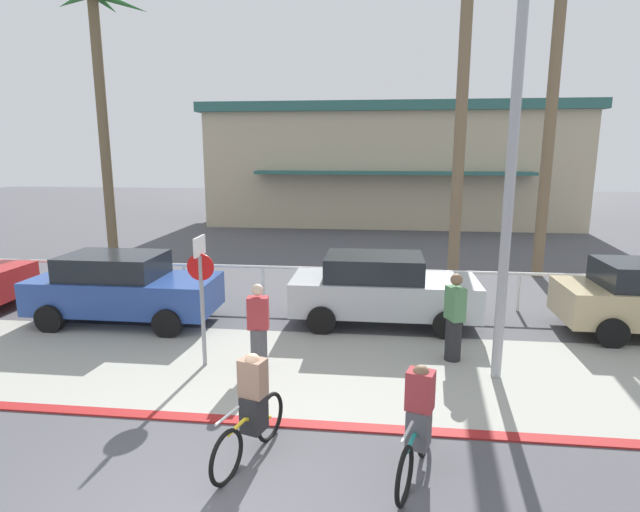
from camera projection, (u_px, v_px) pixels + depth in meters
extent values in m
plane|color=#4C4C51|center=(311.00, 289.00, 15.55)|extent=(80.00, 80.00, 0.00)
cube|color=#9E9E93|center=(272.00, 368.00, 9.91)|extent=(44.00, 4.00, 0.02)
cube|color=maroon|center=(245.00, 421.00, 7.96)|extent=(44.00, 0.24, 0.03)
cube|color=#BCAD8E|center=(390.00, 168.00, 30.90)|extent=(19.88, 9.43, 6.07)
cube|color=#2D605B|center=(391.00, 112.00, 30.24)|extent=(20.48, 10.03, 0.50)
cube|color=#2D605B|center=(392.00, 173.00, 25.84)|extent=(13.92, 1.20, 0.16)
cylinder|color=white|center=(304.00, 268.00, 13.89)|extent=(20.33, 0.08, 0.08)
cylinder|color=white|center=(35.00, 278.00, 14.88)|extent=(0.08, 0.08, 1.00)
cylinder|color=white|center=(108.00, 280.00, 14.63)|extent=(0.08, 0.08, 1.00)
cylinder|color=white|center=(185.00, 282.00, 14.37)|extent=(0.08, 0.08, 1.00)
cylinder|color=white|center=(264.00, 285.00, 14.12)|extent=(0.08, 0.08, 1.00)
cylinder|color=white|center=(345.00, 287.00, 13.86)|extent=(0.08, 0.08, 1.00)
cylinder|color=white|center=(430.00, 290.00, 13.61)|extent=(0.08, 0.08, 1.00)
cylinder|color=white|center=(519.00, 292.00, 13.36)|extent=(0.08, 0.08, 1.00)
cylinder|color=white|center=(610.00, 295.00, 13.10)|extent=(0.08, 0.08, 1.00)
cylinder|color=gray|center=(203.00, 312.00, 9.81)|extent=(0.08, 0.08, 2.20)
cube|color=white|center=(199.00, 246.00, 9.55)|extent=(0.04, 0.56, 0.36)
cylinder|color=red|center=(200.00, 267.00, 9.63)|extent=(0.52, 0.03, 0.52)
cylinder|color=#9EA0A5|center=(511.00, 173.00, 8.77)|extent=(0.18, 0.18, 7.50)
cylinder|color=brown|center=(104.00, 135.00, 18.16)|extent=(0.36, 0.36, 9.31)
cone|color=#2D6B33|center=(121.00, 3.00, 17.74)|extent=(1.65, 1.46, 0.69)
cone|color=#2D6B33|center=(105.00, 3.00, 17.81)|extent=(0.54, 1.34, 0.67)
cone|color=#2D6B33|center=(92.00, 3.00, 18.00)|extent=(1.15, 1.67, 0.58)
cone|color=#2D6B33|center=(75.00, 0.00, 17.61)|extent=(1.76, 0.90, 0.58)
cylinder|color=#756047|center=(461.00, 124.00, 15.64)|extent=(0.36, 0.36, 9.81)
cylinder|color=#756047|center=(550.00, 130.00, 16.21)|extent=(0.36, 0.36, 9.49)
cylinder|color=black|center=(15.00, 288.00, 14.44)|extent=(0.66, 0.22, 0.66)
cube|color=#284793|center=(126.00, 293.00, 12.44)|extent=(4.40, 1.80, 0.80)
cube|color=#1E2328|center=(113.00, 266.00, 12.33)|extent=(2.29, 1.58, 0.56)
cylinder|color=black|center=(195.00, 300.00, 13.24)|extent=(0.66, 0.22, 0.66)
cylinder|color=black|center=(167.00, 323.00, 11.49)|extent=(0.66, 0.22, 0.66)
cylinder|color=black|center=(93.00, 297.00, 13.56)|extent=(0.66, 0.22, 0.66)
cylinder|color=black|center=(50.00, 319.00, 11.80)|extent=(0.66, 0.22, 0.66)
cube|color=#B2B7BC|center=(384.00, 294.00, 12.33)|extent=(4.40, 1.80, 0.80)
cube|color=#1E2328|center=(374.00, 267.00, 12.22)|extent=(2.29, 1.58, 0.56)
cylinder|color=black|center=(439.00, 302.00, 13.13)|extent=(0.66, 0.22, 0.66)
cylinder|color=black|center=(447.00, 325.00, 11.38)|extent=(0.66, 0.22, 0.66)
cylinder|color=black|center=(329.00, 298.00, 13.45)|extent=(0.66, 0.22, 0.66)
cylinder|color=black|center=(321.00, 320.00, 11.69)|extent=(0.66, 0.22, 0.66)
cylinder|color=black|center=(580.00, 308.00, 12.63)|extent=(0.66, 0.22, 0.66)
cylinder|color=black|center=(612.00, 333.00, 10.88)|extent=(0.66, 0.22, 0.66)
torus|color=black|center=(227.00, 457.00, 6.48)|extent=(0.28, 0.70, 0.72)
torus|color=black|center=(270.00, 417.00, 7.46)|extent=(0.28, 0.70, 0.72)
cylinder|color=gold|center=(258.00, 418.00, 7.13)|extent=(0.26, 0.67, 0.35)
cylinder|color=gold|center=(236.00, 427.00, 6.63)|extent=(0.16, 0.38, 0.07)
cylinder|color=gold|center=(254.00, 417.00, 7.03)|extent=(0.05, 0.05, 0.44)
cylinder|color=silver|center=(227.00, 416.00, 6.41)|extent=(0.19, 0.49, 0.04)
cube|color=#232326|center=(254.00, 413.00, 7.02)|extent=(0.36, 0.39, 0.52)
cube|color=#93705B|center=(253.00, 377.00, 6.91)|extent=(0.40, 0.35, 0.52)
sphere|color=#D6A884|center=(252.00, 361.00, 6.87)|extent=(0.22, 0.22, 0.22)
torus|color=black|center=(405.00, 476.00, 6.11)|extent=(0.27, 0.70, 0.72)
torus|color=black|center=(425.00, 431.00, 7.09)|extent=(0.27, 0.70, 0.72)
cylinder|color=#197F7A|center=(420.00, 433.00, 6.76)|extent=(0.25, 0.67, 0.35)
cylinder|color=#197F7A|center=(410.00, 444.00, 6.27)|extent=(0.16, 0.38, 0.07)
cylinder|color=#197F7A|center=(418.00, 431.00, 6.66)|extent=(0.05, 0.05, 0.44)
cylinder|color=silver|center=(407.00, 432.00, 6.04)|extent=(0.18, 0.49, 0.04)
cube|color=#4C4C51|center=(419.00, 427.00, 6.65)|extent=(0.36, 0.39, 0.52)
cube|color=#A33338|center=(420.00, 390.00, 6.55)|extent=(0.40, 0.35, 0.52)
sphere|color=brown|center=(421.00, 373.00, 6.50)|extent=(0.22, 0.22, 0.22)
cylinder|color=#4C4C51|center=(259.00, 348.00, 9.86)|extent=(0.35, 0.35, 0.80)
cube|color=#A33338|center=(258.00, 313.00, 9.71)|extent=(0.43, 0.30, 0.62)
sphere|color=beige|center=(257.00, 290.00, 9.62)|extent=(0.22, 0.22, 0.22)
cylinder|color=#232326|center=(453.00, 340.00, 10.19)|extent=(0.42, 0.42, 0.86)
cube|color=#4C7F51|center=(455.00, 303.00, 10.04)|extent=(0.40, 0.47, 0.66)
sphere|color=brown|center=(457.00, 280.00, 9.94)|extent=(0.24, 0.24, 0.24)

